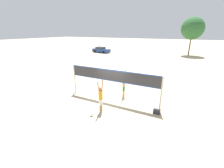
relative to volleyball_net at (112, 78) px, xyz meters
The scene contains 8 objects.
ground_plane 1.85m from the volleyball_net, ahead, with size 200.00×200.00×0.00m, color #C6B28C.
volleyball_net is the anchor object (origin of this frame).
player_spiker 2.06m from the volleyball_net, 85.61° to the right, with size 0.28×0.72×2.27m.
player_blocker 1.42m from the volleyball_net, 65.97° to the left, with size 0.28×0.72×2.27m.
volleyball 3.26m from the volleyball_net, 91.74° to the right, with size 0.22×0.22×0.22m.
gear_bag 4.04m from the volleyball_net, ahead, with size 0.45×0.27×0.31m.
parked_car_near 28.05m from the volleyball_net, 123.13° to the left, with size 4.90×2.37×1.45m.
tree_left_cluster 29.54m from the volleyball_net, 80.82° to the left, with size 4.73×4.73×8.15m.
Camera 1 is at (5.05, -9.73, 5.30)m, focal length 24.00 mm.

